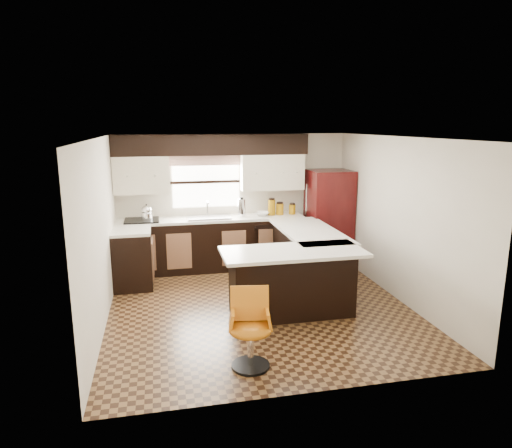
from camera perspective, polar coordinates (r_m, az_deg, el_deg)
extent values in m
plane|color=#49301A|center=(6.68, 0.42, -10.29)|extent=(4.40, 4.40, 0.00)
plane|color=silver|center=(6.16, 0.46, 10.76)|extent=(4.40, 4.40, 0.00)
plane|color=beige|center=(8.43, -2.82, 3.02)|extent=(4.40, 0.00, 4.40)
plane|color=beige|center=(4.27, 6.92, -6.56)|extent=(4.40, 0.00, 4.40)
plane|color=beige|center=(6.21, -18.83, -1.08)|extent=(0.00, 4.40, 4.40)
plane|color=beige|center=(7.06, 17.31, 0.60)|extent=(0.00, 4.40, 4.40)
cube|color=black|center=(8.24, -5.52, -2.59)|extent=(3.30, 0.60, 0.90)
cube|color=black|center=(7.58, -15.14, -4.32)|extent=(0.60, 0.70, 0.90)
cube|color=silver|center=(8.13, -5.59, 0.63)|extent=(3.30, 0.60, 0.04)
cube|color=silver|center=(7.46, -15.35, -0.84)|extent=(0.60, 0.70, 0.04)
cube|color=black|center=(8.10, -5.53, 9.85)|extent=(3.40, 0.35, 0.36)
cube|color=beige|center=(8.08, -14.12, 5.97)|extent=(0.94, 0.35, 0.64)
cube|color=beige|center=(8.33, 1.99, 6.52)|extent=(1.14, 0.35, 0.64)
cube|color=white|center=(8.30, -6.25, 5.25)|extent=(1.20, 0.02, 0.90)
cube|color=#D19B93|center=(8.22, -6.28, 7.92)|extent=(1.30, 0.06, 0.18)
cube|color=#B2B2B7|center=(8.10, -5.93, 0.85)|extent=(0.75, 0.45, 0.03)
cube|color=black|center=(8.14, 1.73, -2.86)|extent=(0.58, 0.03, 0.78)
cube|color=black|center=(8.06, -14.08, 0.46)|extent=(0.58, 0.50, 0.02)
cube|color=black|center=(7.32, 6.27, -4.55)|extent=(0.60, 1.95, 0.90)
cube|color=black|center=(6.29, 4.49, -7.41)|extent=(1.65, 0.60, 0.90)
cube|color=silver|center=(7.21, 6.73, -0.93)|extent=(0.84, 1.95, 0.04)
cube|color=silver|center=(6.05, 4.63, -3.50)|extent=(1.89, 0.84, 0.04)
cube|color=#370909|center=(8.52, 9.06, 0.78)|extent=(0.75, 0.72, 1.76)
cylinder|color=silver|center=(8.17, -1.81, 2.04)|extent=(0.14, 0.14, 0.32)
imported|color=white|center=(8.27, 0.76, 1.28)|extent=(0.35, 0.35, 0.07)
cylinder|color=#956608|center=(8.31, 1.96, 2.08)|extent=(0.13, 0.13, 0.28)
cylinder|color=#956608|center=(8.36, 2.98, 1.87)|extent=(0.14, 0.14, 0.20)
cylinder|color=#956608|center=(8.42, 4.55, 1.83)|extent=(0.12, 0.12, 0.17)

